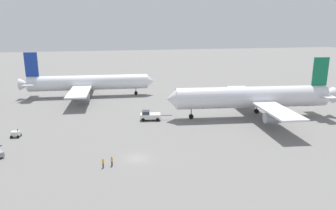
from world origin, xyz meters
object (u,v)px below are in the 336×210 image
(ground_crew_wing_walker_right, at_px, (103,163))
(ground_crew_marshaller_foreground, at_px, (112,161))
(airliner_at_gate_left, at_px, (88,83))
(airliner_being_pushed, at_px, (253,97))
(pushback_tug, at_px, (150,115))
(gse_gpu_cart_small, at_px, (16,134))

(ground_crew_wing_walker_right, xyz_separation_m, ground_crew_marshaller_foreground, (1.58, 0.39, 0.07))
(airliner_at_gate_left, distance_m, ground_crew_marshaller_foreground, 62.31)
(airliner_being_pushed, relative_size, ground_crew_wing_walker_right, 29.46)
(airliner_at_gate_left, height_order, pushback_tug, airliner_at_gate_left)
(airliner_being_pushed, relative_size, gse_gpu_cart_small, 20.79)
(gse_gpu_cart_small, distance_m, ground_crew_marshaller_foreground, 28.96)
(airliner_being_pushed, xyz_separation_m, ground_crew_marshaller_foreground, (-40.49, -22.89, -4.70))
(gse_gpu_cart_small, bearing_deg, airliner_at_gate_left, 68.79)
(airliner_at_gate_left, relative_size, pushback_tug, 5.45)
(pushback_tug, xyz_separation_m, gse_gpu_cart_small, (-32.38, -6.34, -0.43))
(airliner_being_pushed, relative_size, ground_crew_marshaller_foreground, 27.48)
(airliner_at_gate_left, xyz_separation_m, ground_crew_marshaller_foreground, (4.29, -62.03, -4.03))
(gse_gpu_cart_small, bearing_deg, ground_crew_marshaller_foreground, -45.28)
(ground_crew_marshaller_foreground, bearing_deg, gse_gpu_cart_small, 134.72)
(airliner_being_pushed, xyz_separation_m, pushback_tug, (-28.48, 4.03, -4.39))
(airliner_being_pushed, bearing_deg, ground_crew_marshaller_foreground, -150.52)
(pushback_tug, height_order, ground_crew_marshaller_foreground, pushback_tug)
(pushback_tug, xyz_separation_m, ground_crew_marshaller_foreground, (-12.00, -26.92, -0.31))
(ground_crew_wing_walker_right, relative_size, ground_crew_marshaller_foreground, 0.93)
(gse_gpu_cart_small, relative_size, ground_crew_wing_walker_right, 1.42)
(gse_gpu_cart_small, xyz_separation_m, ground_crew_wing_walker_right, (18.79, -20.97, 0.05))
(ground_crew_marshaller_foreground, bearing_deg, airliner_at_gate_left, 93.96)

